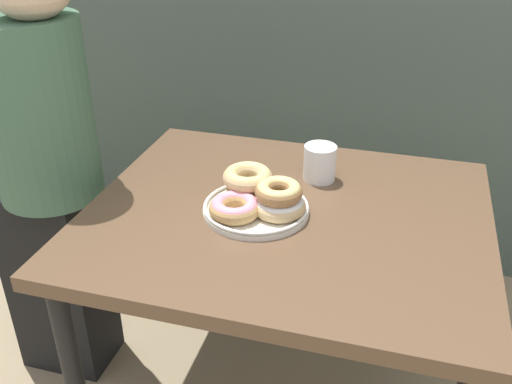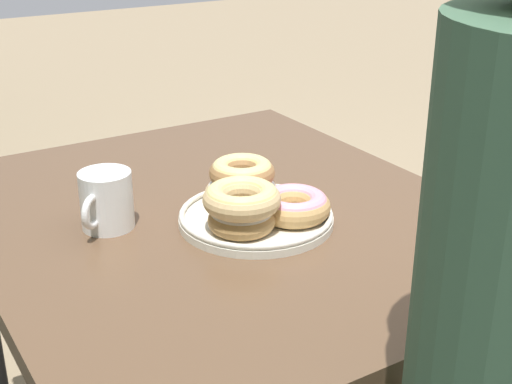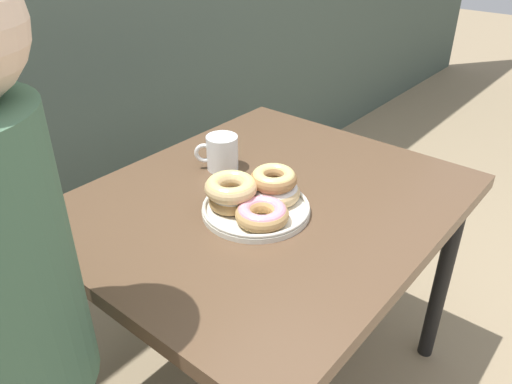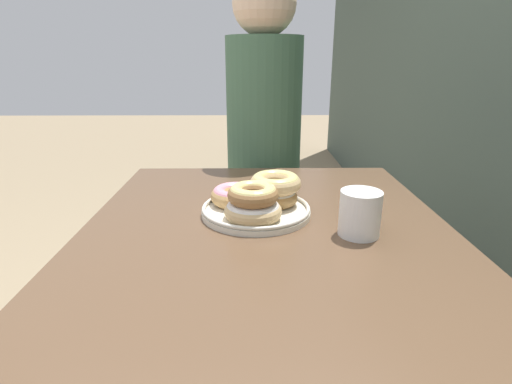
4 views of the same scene
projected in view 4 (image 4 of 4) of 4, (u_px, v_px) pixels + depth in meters
dining_table at (267, 256)px, 0.97m from camera, size 1.03×0.87×0.72m
donut_plate at (257, 199)px, 1.00m from camera, size 0.29×0.28×0.10m
coffee_mug at (361, 213)px, 0.88m from camera, size 0.10×0.11×0.10m
person_figure at (264, 153)px, 1.62m from camera, size 0.34×0.29×1.39m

